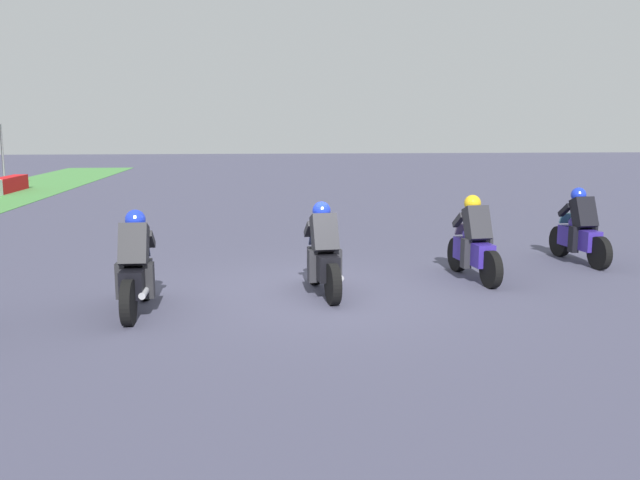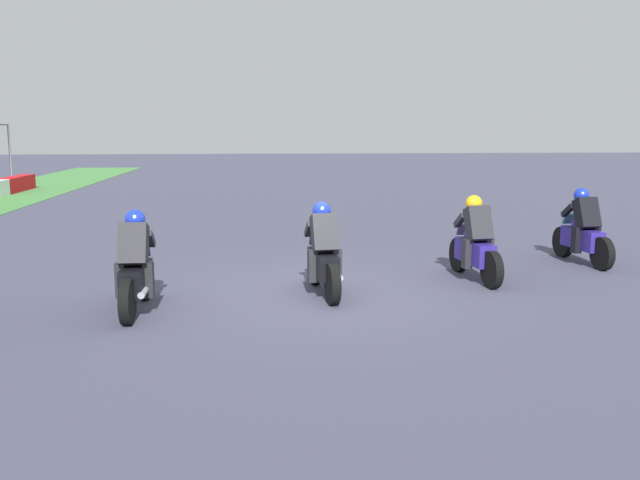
% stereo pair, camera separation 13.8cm
% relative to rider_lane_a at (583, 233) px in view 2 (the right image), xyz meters
% --- Properties ---
extents(ground_plane, '(120.00, 120.00, 0.00)m').
position_rel_rider_lane_a_xyz_m(ground_plane, '(-2.04, 5.47, -0.62)').
color(ground_plane, '#434258').
extents(rider_lane_a, '(2.04, 0.56, 1.51)m').
position_rel_rider_lane_a_xyz_m(rider_lane_a, '(0.00, 0.00, 0.00)').
color(rider_lane_a, black).
rests_on(rider_lane_a, ground_plane).
extents(rider_lane_b, '(2.04, 0.57, 1.51)m').
position_rel_rider_lane_a_xyz_m(rider_lane_b, '(-1.25, 2.60, 0.00)').
color(rider_lane_b, black).
rests_on(rider_lane_b, ground_plane).
extents(rider_lane_c, '(2.04, 0.57, 1.51)m').
position_rel_rider_lane_a_xyz_m(rider_lane_c, '(-2.07, 5.40, 0.00)').
color(rider_lane_c, black).
rests_on(rider_lane_c, ground_plane).
extents(rider_lane_d, '(2.04, 0.54, 1.51)m').
position_rel_rider_lane_a_xyz_m(rider_lane_d, '(-2.88, 8.25, 0.00)').
color(rider_lane_d, black).
rests_on(rider_lane_d, ground_plane).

